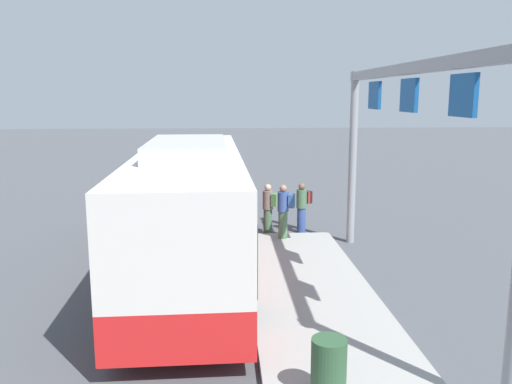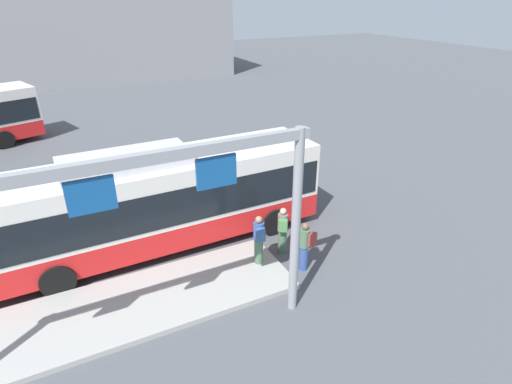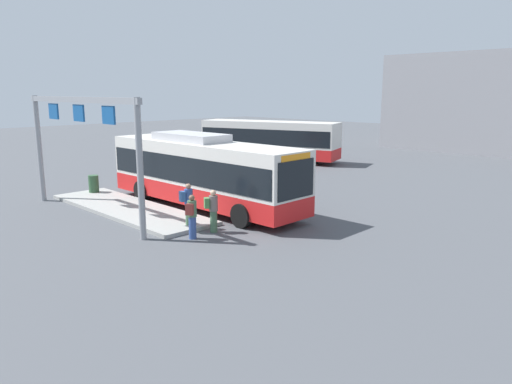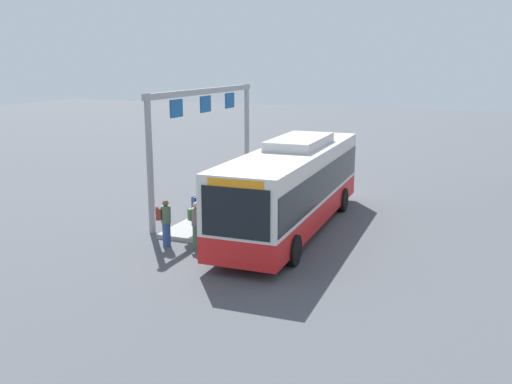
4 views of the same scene
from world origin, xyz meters
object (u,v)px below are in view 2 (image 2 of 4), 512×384
Objects in this scene: person_waiting_near at (259,239)px; person_waiting_mid at (283,230)px; bus_main at (157,198)px; person_boarding at (305,245)px.

person_waiting_mid is (1.07, 0.38, -0.16)m from person_waiting_near.
person_waiting_mid is at bearing -34.92° from bus_main.
person_boarding and person_waiting_mid have the same top height.
person_boarding is 1.13m from person_waiting_mid.
bus_main is 5.08m from person_boarding.
person_boarding is at bearing -141.95° from person_waiting_mid.
person_waiting_mid is at bearing -24.58° from person_boarding.
person_boarding is at bearing -44.71° from bus_main.
person_waiting_near is at bearing -49.51° from bus_main.
person_boarding is 1.00× the size of person_waiting_mid.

